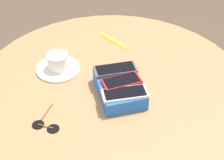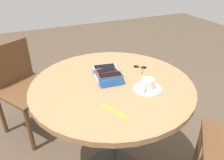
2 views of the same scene
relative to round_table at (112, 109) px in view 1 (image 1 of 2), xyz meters
name	(u,v)px [view 1 (image 1 of 2)]	position (x,y,z in m)	size (l,w,h in m)	color
round_table	(112,109)	(0.00, 0.00, 0.00)	(0.95, 0.95, 0.76)	#2D2D2D
phone_box	(120,88)	(-0.05, -0.01, 0.14)	(0.20, 0.15, 0.05)	blue
phone_white	(125,93)	(-0.11, 0.00, 0.17)	(0.08, 0.15, 0.01)	silver
phone_red	(122,81)	(-0.06, -0.01, 0.17)	(0.06, 0.12, 0.01)	red
phone_gray	(115,70)	(0.01, -0.01, 0.17)	(0.08, 0.15, 0.01)	#515156
saucer	(58,69)	(0.14, 0.15, 0.12)	(0.16, 0.16, 0.01)	white
coffee_cup	(58,61)	(0.15, 0.15, 0.15)	(0.08, 0.09, 0.06)	white
lanyard_strap	(114,41)	(0.25, -0.10, 0.12)	(0.16, 0.02, 0.00)	yellow
sunglasses	(46,125)	(-0.11, 0.25, 0.12)	(0.13, 0.08, 0.01)	black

